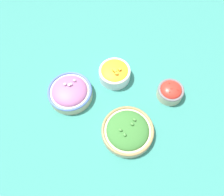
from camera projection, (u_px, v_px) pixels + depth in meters
The scene contains 5 objects.
ground_plane at pixel (112, 101), 1.10m from camera, with size 3.00×3.00×0.00m, color #337F75.
bowl_squash at pixel (115, 73), 1.12m from camera, with size 0.14×0.14×0.08m.
bowl_red_onion at pixel (70, 92), 1.08m from camera, with size 0.19×0.19×0.08m.
bowl_broccoli at pixel (128, 131), 1.01m from camera, with size 0.21×0.21×0.07m.
bowl_cherry_tomatoes at pixel (171, 91), 1.08m from camera, with size 0.11×0.11×0.07m.
Camera 1 is at (0.22, -0.43, 0.99)m, focal length 40.00 mm.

